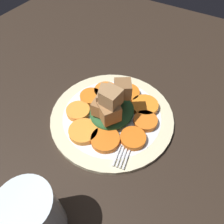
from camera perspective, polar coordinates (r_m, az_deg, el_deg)
name	(u,v)px	position (r cm, az deg, el deg)	size (l,w,h in cm)	color
table_slab	(112,120)	(51.00, 0.00, -2.21)	(120.00, 120.00, 2.00)	black
plate	(112,116)	(49.80, 0.00, -1.16)	(27.75, 27.75, 1.05)	beige
carrot_slice_0	(133,138)	(45.15, 5.49, -6.84)	(5.33, 5.33, 1.26)	orange
carrot_slice_1	(145,121)	(48.00, 8.70, -2.38)	(5.25, 5.25, 1.26)	orange
carrot_slice_2	(145,106)	(50.82, 8.55, 1.62)	(6.18, 6.18, 1.26)	orange
carrot_slice_3	(126,93)	(53.23, 3.59, 5.07)	(5.90, 5.90, 1.26)	orange
carrot_slice_4	(106,91)	(53.50, -1.59, 5.46)	(5.70, 5.70, 1.26)	orange
carrot_slice_5	(91,97)	(52.39, -5.55, 3.96)	(5.17, 5.17, 1.26)	orange
carrot_slice_6	(78,111)	(49.80, -8.83, 0.23)	(5.34, 5.34, 1.26)	orange
carrot_slice_7	(83,131)	(46.26, -7.49, -5.06)	(6.18, 6.18, 1.26)	orange
carrot_slice_8	(105,140)	(44.79, -1.76, -7.22)	(5.95, 5.95, 1.26)	orange
center_pile	(111,106)	(46.36, -0.22, 1.48)	(10.68, 9.58, 9.74)	#235128
fork	(131,132)	(46.48, 4.96, -5.23)	(18.06, 5.21, 0.40)	silver
water_glass	(35,215)	(36.60, -19.54, -24.11)	(7.64, 7.64, 11.58)	silver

